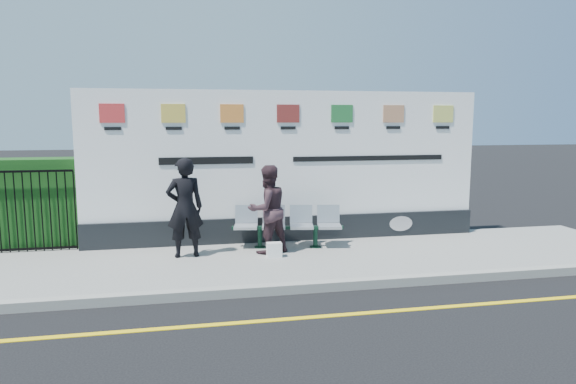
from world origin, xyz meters
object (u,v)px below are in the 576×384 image
at_px(billboard, 287,176).
at_px(woman_left, 185,208).
at_px(bench, 288,236).
at_px(woman_right, 268,209).

height_order(billboard, woman_left, billboard).
distance_m(bench, woman_left, 2.05).
height_order(billboard, bench, billboard).
relative_size(woman_left, woman_right, 1.10).
xyz_separation_m(billboard, woman_right, (-0.55, -0.92, -0.49)).
bearing_deg(woman_right, bench, -168.66).
xyz_separation_m(woman_left, woman_right, (1.48, -0.01, -0.08)).
xyz_separation_m(billboard, woman_left, (-2.03, -0.91, -0.41)).
relative_size(billboard, woman_left, 4.50).
xyz_separation_m(billboard, bench, (-0.12, -0.62, -1.08)).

